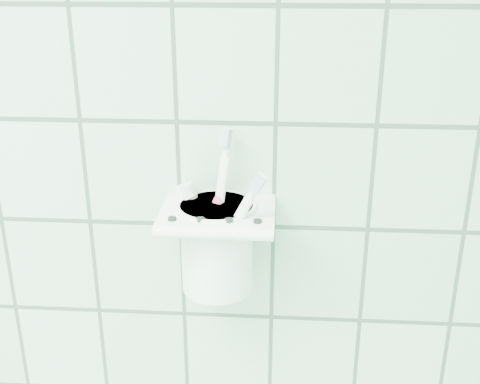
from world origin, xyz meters
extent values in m
cube|color=white|center=(0.66, 1.19, 1.28)|extent=(0.05, 0.02, 0.04)
cube|color=white|center=(0.66, 1.15, 1.29)|extent=(0.14, 0.10, 0.02)
cylinder|color=white|center=(0.66, 1.10, 1.29)|extent=(0.14, 0.02, 0.02)
cylinder|color=black|center=(0.61, 1.11, 1.30)|extent=(0.01, 0.01, 0.00)
cylinder|color=black|center=(0.64, 1.11, 1.30)|extent=(0.01, 0.01, 0.00)
cylinder|color=black|center=(0.68, 1.11, 1.30)|extent=(0.01, 0.01, 0.00)
cylinder|color=black|center=(0.71, 1.11, 1.30)|extent=(0.01, 0.01, 0.00)
cylinder|color=white|center=(0.66, 1.16, 1.24)|extent=(0.09, 0.09, 0.11)
cylinder|color=white|center=(0.66, 1.16, 1.30)|extent=(0.10, 0.10, 0.01)
cylinder|color=black|center=(0.66, 1.16, 1.30)|extent=(0.08, 0.08, 0.00)
cylinder|color=white|center=(0.67, 1.15, 1.27)|extent=(0.08, 0.07, 0.13)
cylinder|color=white|center=(0.67, 1.15, 1.35)|extent=(0.02, 0.02, 0.02)
cube|color=silver|center=(0.67, 1.15, 1.37)|extent=(0.02, 0.02, 0.02)
cube|color=white|center=(0.67, 1.15, 1.37)|extent=(0.02, 0.02, 0.02)
ellipsoid|color=#1E38A5|center=(0.67, 1.15, 1.29)|extent=(0.02, 0.02, 0.03)
cylinder|color=white|center=(0.65, 1.14, 1.28)|extent=(0.04, 0.05, 0.16)
cylinder|color=white|center=(0.65, 1.14, 1.37)|extent=(0.01, 0.02, 0.02)
cube|color=silver|center=(0.65, 1.14, 1.38)|extent=(0.02, 0.02, 0.02)
cube|color=white|center=(0.65, 1.15, 1.38)|extent=(0.02, 0.01, 0.02)
ellipsoid|color=#D83F72|center=(0.65, 1.14, 1.29)|extent=(0.02, 0.02, 0.03)
cylinder|color=white|center=(0.64, 1.15, 1.27)|extent=(0.08, 0.04, 0.14)
cylinder|color=white|center=(0.64, 1.15, 1.35)|extent=(0.02, 0.01, 0.02)
cube|color=silver|center=(0.64, 1.14, 1.36)|extent=(0.02, 0.01, 0.02)
cube|color=white|center=(0.64, 1.15, 1.36)|extent=(0.02, 0.01, 0.02)
ellipsoid|color=red|center=(0.64, 1.14, 1.29)|extent=(0.02, 0.01, 0.03)
cube|color=silver|center=(0.66, 1.17, 1.24)|extent=(0.06, 0.03, 0.10)
cube|color=silver|center=(0.66, 1.17, 1.20)|extent=(0.04, 0.01, 0.02)
cone|color=silver|center=(0.66, 1.17, 1.30)|extent=(0.04, 0.03, 0.02)
cylinder|color=white|center=(0.66, 1.17, 1.31)|extent=(0.03, 0.03, 0.03)
camera|label=1|loc=(0.73, 0.49, 1.58)|focal=45.00mm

